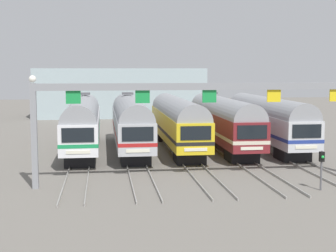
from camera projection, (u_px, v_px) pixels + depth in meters
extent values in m
plane|color=slate|center=(177.00, 150.00, 45.20)|extent=(160.00, 160.00, 0.00)
cube|color=gray|center=(83.00, 129.00, 60.73)|extent=(0.07, 70.00, 0.15)
cube|color=gray|center=(94.00, 128.00, 60.92)|extent=(0.07, 70.00, 0.15)
cube|color=gray|center=(117.00, 128.00, 61.29)|extent=(0.07, 70.00, 0.15)
cube|color=gray|center=(129.00, 128.00, 61.48)|extent=(0.07, 70.00, 0.15)
cube|color=gray|center=(151.00, 128.00, 61.84)|extent=(0.07, 70.00, 0.15)
cube|color=gray|center=(163.00, 127.00, 62.03)|extent=(0.07, 70.00, 0.15)
cube|color=gray|center=(185.00, 127.00, 62.40)|extent=(0.07, 70.00, 0.15)
cube|color=gray|center=(196.00, 127.00, 62.59)|extent=(0.07, 70.00, 0.15)
cube|color=gray|center=(218.00, 126.00, 62.95)|extent=(0.07, 70.00, 0.15)
cube|color=gray|center=(228.00, 126.00, 63.14)|extent=(0.07, 70.00, 0.15)
cube|color=white|center=(83.00, 127.00, 43.84)|extent=(2.85, 18.00, 2.35)
cube|color=#198C4C|center=(83.00, 131.00, 43.88)|extent=(2.88, 18.02, 0.28)
cylinder|color=gray|center=(83.00, 114.00, 43.71)|extent=(2.74, 17.64, 2.74)
cube|color=black|center=(78.00, 135.00, 34.90)|extent=(2.28, 0.06, 1.03)
cube|color=silver|center=(78.00, 152.00, 35.04)|extent=(1.71, 0.05, 0.24)
cube|color=black|center=(80.00, 158.00, 37.83)|extent=(2.28, 2.60, 1.05)
cube|color=black|center=(86.00, 136.00, 50.24)|extent=(2.28, 2.60, 1.05)
cube|color=#4C4C51|center=(84.00, 94.00, 48.49)|extent=(1.10, 1.10, 0.20)
cube|color=#B2B5BA|center=(131.00, 126.00, 44.40)|extent=(2.85, 18.00, 2.35)
cube|color=#B21E1E|center=(131.00, 130.00, 44.44)|extent=(2.88, 18.02, 0.28)
cylinder|color=gray|center=(131.00, 113.00, 44.26)|extent=(2.74, 17.64, 2.74)
cube|color=black|center=(138.00, 134.00, 35.46)|extent=(2.28, 0.06, 1.03)
cube|color=silver|center=(138.00, 151.00, 35.60)|extent=(1.71, 0.05, 0.24)
cube|color=black|center=(135.00, 157.00, 38.39)|extent=(2.28, 2.60, 1.05)
cube|color=black|center=(127.00, 136.00, 50.79)|extent=(2.28, 2.60, 1.05)
cube|color=#4C4C51|center=(128.00, 93.00, 49.05)|extent=(1.10, 1.10, 0.20)
cube|color=gold|center=(177.00, 126.00, 44.95)|extent=(2.85, 18.00, 2.35)
cube|color=black|center=(177.00, 129.00, 44.99)|extent=(2.88, 18.02, 0.28)
cylinder|color=gray|center=(177.00, 113.00, 44.82)|extent=(2.74, 17.64, 2.74)
cube|color=black|center=(196.00, 133.00, 36.01)|extent=(2.28, 0.06, 1.03)
cube|color=silver|center=(196.00, 150.00, 36.15)|extent=(1.71, 0.05, 0.24)
cube|color=black|center=(189.00, 156.00, 38.94)|extent=(2.28, 2.60, 1.05)
cube|color=black|center=(168.00, 135.00, 51.35)|extent=(2.28, 2.60, 1.05)
cube|color=maroon|center=(223.00, 125.00, 45.51)|extent=(2.85, 18.00, 2.35)
cube|color=beige|center=(223.00, 129.00, 45.55)|extent=(2.88, 18.02, 0.28)
cylinder|color=gray|center=(223.00, 112.00, 45.37)|extent=(2.74, 17.64, 2.74)
cube|color=black|center=(252.00, 132.00, 36.57)|extent=(2.28, 0.06, 1.03)
cube|color=silver|center=(252.00, 148.00, 36.71)|extent=(1.71, 0.05, 0.24)
cube|color=black|center=(241.00, 155.00, 39.49)|extent=(2.28, 2.60, 1.05)
cube|color=black|center=(208.00, 134.00, 51.90)|extent=(2.28, 2.60, 1.05)
cube|color=#4C4C51|center=(211.00, 93.00, 50.16)|extent=(1.10, 1.10, 0.20)
cube|color=silver|center=(267.00, 124.00, 46.06)|extent=(2.85, 18.00, 2.35)
cube|color=navy|center=(267.00, 128.00, 46.10)|extent=(2.88, 18.02, 0.28)
cylinder|color=gray|center=(267.00, 112.00, 45.93)|extent=(2.74, 17.64, 2.74)
cube|color=black|center=(307.00, 131.00, 37.12)|extent=(2.28, 0.06, 1.03)
cube|color=silver|center=(306.00, 147.00, 37.26)|extent=(1.71, 0.05, 0.24)
cube|color=black|center=(292.00, 154.00, 40.05)|extent=(2.28, 2.60, 1.05)
cube|color=black|center=(247.00, 134.00, 52.46)|extent=(2.28, 2.60, 1.05)
cube|color=gray|center=(34.00, 136.00, 30.11)|extent=(0.36, 0.36, 6.50)
cube|color=gray|center=(209.00, 86.00, 31.20)|extent=(21.80, 0.32, 0.44)
cube|color=#198C3F|center=(73.00, 97.00, 30.16)|extent=(0.90, 0.08, 0.80)
cube|color=#198C3F|center=(143.00, 97.00, 30.71)|extent=(0.90, 0.08, 0.80)
cube|color=#198C3F|center=(209.00, 96.00, 31.27)|extent=(0.90, 0.08, 0.80)
cube|color=yellow|center=(274.00, 96.00, 31.82)|extent=(0.90, 0.08, 0.80)
cube|color=yellow|center=(336.00, 95.00, 32.38)|extent=(0.90, 0.08, 0.80)
sphere|color=white|center=(32.00, 79.00, 29.72)|extent=(0.44, 0.44, 0.44)
cylinder|color=#59595E|center=(321.00, 171.00, 29.90)|extent=(0.12, 0.12, 2.43)
cube|color=black|center=(322.00, 157.00, 29.80)|extent=(0.28, 0.24, 0.60)
sphere|color=green|center=(323.00, 157.00, 29.67)|extent=(0.18, 0.18, 0.18)
cube|color=#9EB2B7|center=(120.00, 92.00, 77.66)|extent=(25.88, 10.00, 7.49)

